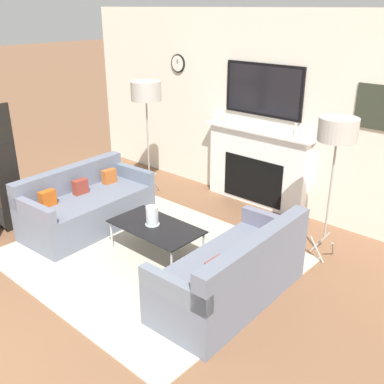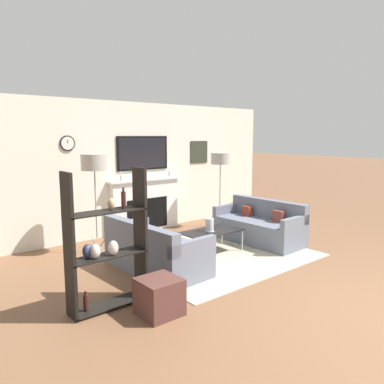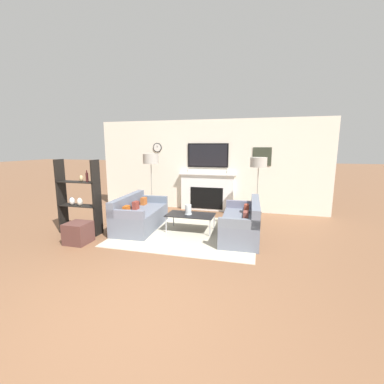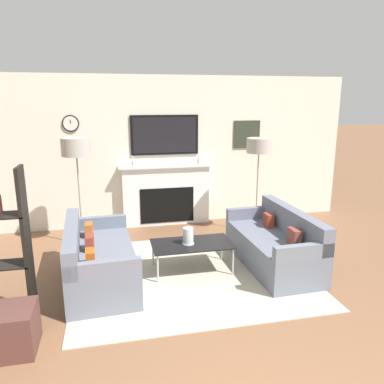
{
  "view_description": "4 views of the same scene",
  "coord_description": "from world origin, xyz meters",
  "px_view_note": "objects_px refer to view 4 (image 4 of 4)",
  "views": [
    {
      "loc": [
        3.41,
        -0.19,
        2.72
      ],
      "look_at": [
        0.21,
        3.36,
        0.73
      ],
      "focal_mm": 42.0,
      "sensor_mm": 36.0,
      "label": 1
    },
    {
      "loc": [
        -4.23,
        -1.69,
        2.02
      ],
      "look_at": [
        -0.12,
        3.28,
        1.05
      ],
      "focal_mm": 35.0,
      "sensor_mm": 36.0,
      "label": 2
    },
    {
      "loc": [
        1.51,
        -2.52,
        1.92
      ],
      "look_at": [
        -0.02,
        3.28,
        0.85
      ],
      "focal_mm": 24.0,
      "sensor_mm": 36.0,
      "label": 3
    },
    {
      "loc": [
        -0.98,
        -1.67,
        2.27
      ],
      "look_at": [
        0.12,
        3.32,
        1.01
      ],
      "focal_mm": 35.0,
      "sensor_mm": 36.0,
      "label": 4
    }
  ],
  "objects_px": {
    "coffee_table": "(192,245)",
    "floor_lamp_right": "(259,147)",
    "couch_left": "(98,262)",
    "hurricane_candle": "(188,237)",
    "floor_lamp_left": "(76,148)",
    "couch_right": "(275,246)",
    "ottoman": "(11,330)"
  },
  "relations": [
    {
      "from": "coffee_table",
      "to": "floor_lamp_right",
      "type": "height_order",
      "value": "floor_lamp_right"
    },
    {
      "from": "couch_left",
      "to": "hurricane_candle",
      "type": "xyz_separation_m",
      "value": [
        1.18,
        0.08,
        0.21
      ]
    },
    {
      "from": "couch_left",
      "to": "floor_lamp_left",
      "type": "xyz_separation_m",
      "value": [
        -0.28,
        1.38,
        1.27
      ]
    },
    {
      "from": "couch_right",
      "to": "hurricane_candle",
      "type": "relative_size",
      "value": 7.68
    },
    {
      "from": "couch_left",
      "to": "couch_right",
      "type": "bearing_deg",
      "value": 0.08
    },
    {
      "from": "ottoman",
      "to": "floor_lamp_right",
      "type": "bearing_deg",
      "value": 36.95
    },
    {
      "from": "hurricane_candle",
      "to": "floor_lamp_right",
      "type": "xyz_separation_m",
      "value": [
        1.49,
        1.3,
        1.01
      ]
    },
    {
      "from": "couch_left",
      "to": "ottoman",
      "type": "relative_size",
      "value": 3.88
    },
    {
      "from": "couch_left",
      "to": "floor_lamp_right",
      "type": "bearing_deg",
      "value": 27.28
    },
    {
      "from": "floor_lamp_right",
      "to": "floor_lamp_left",
      "type": "bearing_deg",
      "value": 180.0
    },
    {
      "from": "hurricane_candle",
      "to": "floor_lamp_right",
      "type": "bearing_deg",
      "value": 41.07
    },
    {
      "from": "couch_left",
      "to": "floor_lamp_right",
      "type": "distance_m",
      "value": 3.25
    },
    {
      "from": "hurricane_candle",
      "to": "floor_lamp_right",
      "type": "distance_m",
      "value": 2.22
    },
    {
      "from": "coffee_table",
      "to": "floor_lamp_left",
      "type": "distance_m",
      "value": 2.32
    },
    {
      "from": "floor_lamp_left",
      "to": "hurricane_candle",
      "type": "bearing_deg",
      "value": -41.7
    },
    {
      "from": "floor_lamp_right",
      "to": "couch_right",
      "type": "bearing_deg",
      "value": -101.26
    },
    {
      "from": "floor_lamp_left",
      "to": "couch_right",
      "type": "bearing_deg",
      "value": -27.2
    },
    {
      "from": "ottoman",
      "to": "couch_left",
      "type": "bearing_deg",
      "value": 57.9
    },
    {
      "from": "hurricane_candle",
      "to": "ottoman",
      "type": "height_order",
      "value": "hurricane_candle"
    },
    {
      "from": "coffee_table",
      "to": "hurricane_candle",
      "type": "xyz_separation_m",
      "value": [
        -0.05,
        -0.0,
        0.12
      ]
    },
    {
      "from": "hurricane_candle",
      "to": "floor_lamp_left",
      "type": "bearing_deg",
      "value": 138.3
    },
    {
      "from": "couch_right",
      "to": "floor_lamp_right",
      "type": "xyz_separation_m",
      "value": [
        0.27,
        1.38,
        1.21
      ]
    },
    {
      "from": "coffee_table",
      "to": "floor_lamp_left",
      "type": "bearing_deg",
      "value": 139.37
    },
    {
      "from": "couch_left",
      "to": "coffee_table",
      "type": "xyz_separation_m",
      "value": [
        1.24,
        0.08,
        0.08
      ]
    },
    {
      "from": "couch_right",
      "to": "ottoman",
      "type": "distance_m",
      "value": 3.38
    },
    {
      "from": "couch_left",
      "to": "hurricane_candle",
      "type": "bearing_deg",
      "value": 3.84
    },
    {
      "from": "couch_left",
      "to": "hurricane_candle",
      "type": "distance_m",
      "value": 1.2
    },
    {
      "from": "coffee_table",
      "to": "floor_lamp_left",
      "type": "height_order",
      "value": "floor_lamp_left"
    },
    {
      "from": "hurricane_candle",
      "to": "floor_lamp_left",
      "type": "distance_m",
      "value": 2.23
    },
    {
      "from": "hurricane_candle",
      "to": "ottoman",
      "type": "relative_size",
      "value": 0.51
    },
    {
      "from": "coffee_table",
      "to": "floor_lamp_right",
      "type": "xyz_separation_m",
      "value": [
        1.44,
        1.3,
        1.13
      ]
    },
    {
      "from": "ottoman",
      "to": "couch_right",
      "type": "bearing_deg",
      "value": 20.86
    }
  ]
}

